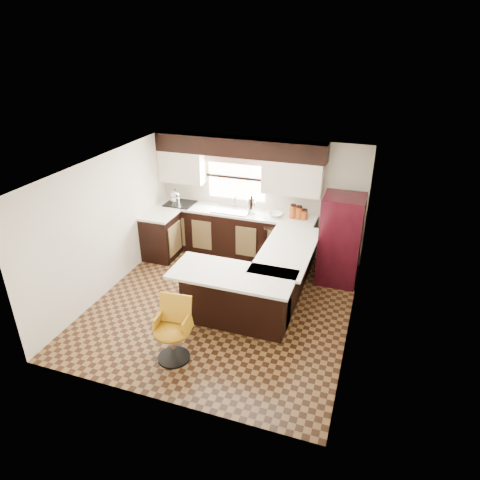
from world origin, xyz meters
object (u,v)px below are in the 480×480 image
at_px(peninsula_long, 283,273).
at_px(refrigerator, 340,240).
at_px(peninsula_return, 236,298).
at_px(bar_chair, 172,332).

relative_size(peninsula_long, refrigerator, 1.17).
xyz_separation_m(peninsula_return, refrigerator, (1.35, 1.83, 0.38)).
distance_m(peninsula_long, peninsula_return, 1.11).
bearing_deg(peninsula_return, peninsula_long, 61.70).
bearing_deg(bar_chair, peninsula_return, 58.43).
distance_m(peninsula_long, bar_chair, 2.34).
bearing_deg(refrigerator, peninsula_return, -126.36).
xyz_separation_m(peninsula_long, refrigerator, (0.82, 0.86, 0.38)).
distance_m(peninsula_return, refrigerator, 2.31).
distance_m(refrigerator, bar_chair, 3.51).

